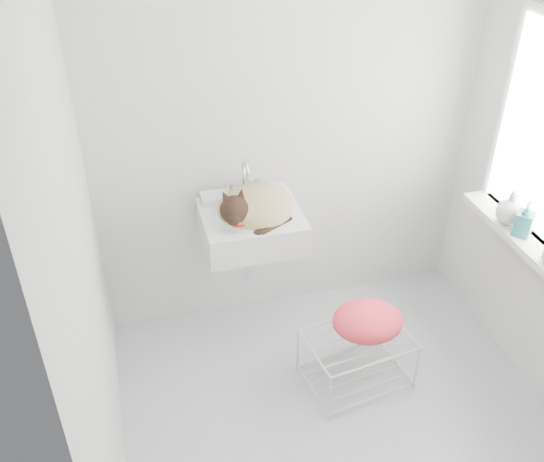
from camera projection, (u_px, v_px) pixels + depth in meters
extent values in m
cube|color=#B0B2B5|center=(338.00, 415.00, 3.20)|extent=(2.20, 2.00, 0.02)
cube|color=silver|center=(288.00, 119.00, 3.31)|extent=(2.20, 0.02, 2.50)
cube|color=silver|center=(80.00, 254.00, 2.27)|extent=(0.02, 2.00, 2.50)
cube|color=white|center=(520.00, 236.00, 3.11)|extent=(0.16, 0.88, 0.04)
cube|color=white|center=(252.00, 213.00, 3.26)|extent=(0.54, 0.47, 0.21)
ellipsoid|color=tan|center=(257.00, 208.00, 3.24)|extent=(0.48, 0.43, 0.21)
sphere|color=black|center=(230.00, 203.00, 3.10)|extent=(0.18, 0.18, 0.15)
torus|color=#C21100|center=(234.00, 211.00, 3.13)|extent=(0.16, 0.16, 0.06)
cube|color=silver|center=(356.00, 360.00, 3.32)|extent=(0.58, 0.44, 0.32)
ellipsoid|color=#F63521|center=(367.00, 328.00, 3.25)|extent=(0.41, 0.31, 0.16)
imported|color=#25696F|center=(521.00, 234.00, 3.09)|extent=(0.12, 0.12, 0.19)
imported|color=white|center=(507.00, 222.00, 3.19)|extent=(0.19, 0.19, 0.18)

